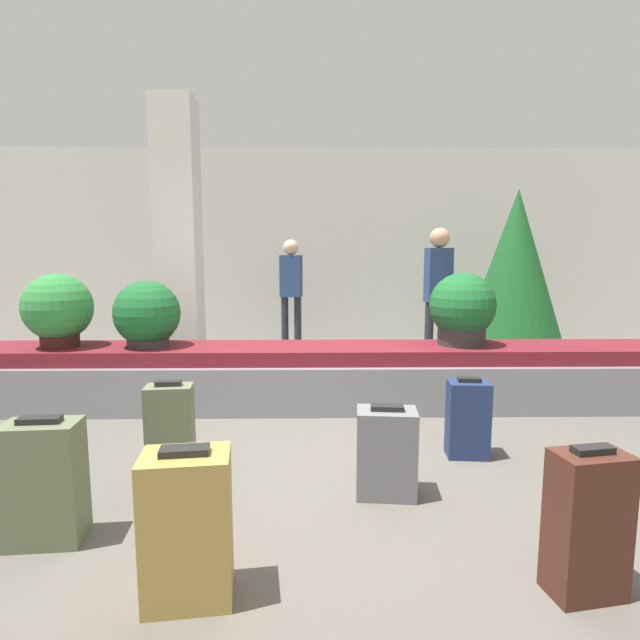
{
  "coord_description": "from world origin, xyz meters",
  "views": [
    {
      "loc": [
        -0.07,
        -3.36,
        1.46
      ],
      "look_at": [
        0.0,
        1.37,
        0.83
      ],
      "focal_mm": 28.0,
      "sensor_mm": 36.0,
      "label": 1
    }
  ],
  "objects": [
    {
      "name": "suitcase_1",
      "position": [
        -1.43,
        -0.96,
        0.32
      ],
      "size": [
        0.38,
        0.25,
        0.66
      ],
      "rotation": [
        0.0,
        0.0,
        0.08
      ],
      "color": "#5B6647",
      "rests_on": "ground_plane"
    },
    {
      "name": "decorated_tree",
      "position": [
        2.75,
        3.55,
        1.26
      ],
      "size": [
        1.37,
        1.37,
        2.34
      ],
      "color": "#4C331E",
      "rests_on": "ground_plane"
    },
    {
      "name": "back_wall",
      "position": [
        0.0,
        5.21,
        1.6
      ],
      "size": [
        18.0,
        0.06,
        3.2
      ],
      "color": "silver",
      "rests_on": "ground_plane"
    },
    {
      "name": "suitcase_3",
      "position": [
        1.1,
        -1.39,
        0.32
      ],
      "size": [
        0.34,
        0.24,
        0.67
      ],
      "rotation": [
        0.0,
        0.0,
        0.17
      ],
      "color": "#472319",
      "rests_on": "ground_plane"
    },
    {
      "name": "traveler_0",
      "position": [
        -0.4,
        4.3,
        1.0
      ],
      "size": [
        0.35,
        0.24,
        1.67
      ],
      "rotation": [
        0.0,
        0.0,
        -0.21
      ],
      "color": "#282833",
      "rests_on": "ground_plane"
    },
    {
      "name": "potted_plant_2",
      "position": [
        -2.47,
        1.35,
        0.94
      ],
      "size": [
        0.63,
        0.63,
        0.7
      ],
      "color": "#381914",
      "rests_on": "carousel"
    },
    {
      "name": "suitcase_2",
      "position": [
        0.37,
        -0.49,
        0.27
      ],
      "size": [
        0.38,
        0.27,
        0.56
      ],
      "rotation": [
        0.0,
        0.0,
        -0.1
      ],
      "color": "slate",
      "rests_on": "ground_plane"
    },
    {
      "name": "suitcase_0",
      "position": [
        1.05,
        0.09,
        0.28
      ],
      "size": [
        0.3,
        0.23,
        0.58
      ],
      "rotation": [
        0.0,
        0.0,
        -0.08
      ],
      "color": "navy",
      "rests_on": "ground_plane"
    },
    {
      "name": "carousel",
      "position": [
        0.0,
        1.37,
        0.28
      ],
      "size": [
        8.71,
        0.85,
        0.58
      ],
      "color": "gray",
      "rests_on": "ground_plane"
    },
    {
      "name": "potted_plant_1",
      "position": [
        1.38,
        1.41,
        0.93
      ],
      "size": [
        0.63,
        0.63,
        0.7
      ],
      "color": "#2D2D2D",
      "rests_on": "carousel"
    },
    {
      "name": "suitcase_5",
      "position": [
        -0.6,
        -1.39,
        0.33
      ],
      "size": [
        0.39,
        0.3,
        0.67
      ],
      "rotation": [
        0.0,
        0.0,
        0.12
      ],
      "color": "#A3843D",
      "rests_on": "ground_plane"
    },
    {
      "name": "pillar",
      "position": [
        -1.61,
        2.47,
        1.6
      ],
      "size": [
        0.46,
        0.46,
        3.2
      ],
      "color": "silver",
      "rests_on": "ground_plane"
    },
    {
      "name": "potted_plant_0",
      "position": [
        -1.64,
        1.36,
        0.88
      ],
      "size": [
        0.62,
        0.62,
        0.63
      ],
      "color": "#2D2D2D",
      "rests_on": "carousel"
    },
    {
      "name": "suitcase_4",
      "position": [
        -0.96,
        -0.38,
        0.33
      ],
      "size": [
        0.3,
        0.2,
        0.69
      ],
      "rotation": [
        0.0,
        0.0,
        0.1
      ],
      "color": "#5B6647",
      "rests_on": "ground_plane"
    },
    {
      "name": "ground_plane",
      "position": [
        0.0,
        0.0,
        0.0
      ],
      "size": [
        18.0,
        18.0,
        0.0
      ],
      "primitive_type": "plane",
      "color": "#59544C"
    },
    {
      "name": "traveler_1",
      "position": [
        1.52,
        2.93,
        1.08
      ],
      "size": [
        0.35,
        0.25,
        1.78
      ],
      "rotation": [
        0.0,
        0.0,
        -2.93
      ],
      "color": "#282833",
      "rests_on": "ground_plane"
    }
  ]
}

